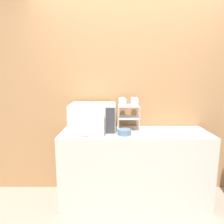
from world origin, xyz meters
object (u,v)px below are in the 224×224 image
object	(u,v)px
microwave	(94,118)
glass_back_right	(135,101)
glass_back_left	(123,101)
glass_front_left	(124,102)
glass_front_right	(136,102)
dish_rack	(129,112)
bowl	(125,132)

from	to	relation	value
microwave	glass_back_right	xyz separation A→B (m)	(0.50, 0.14, 0.18)
microwave	glass_back_left	size ratio (longest dim) A/B	6.03
glass_front_left	glass_back_left	world-z (taller)	same
microwave	glass_front_right	world-z (taller)	glass_front_right
dish_rack	glass_front_left	world-z (taller)	glass_front_left
microwave	glass_front_right	xyz separation A→B (m)	(0.49, 0.00, 0.18)
microwave	glass_front_left	size ratio (longest dim) A/B	6.03
glass_front_right	bowl	distance (m)	0.38
microwave	bowl	xyz separation A→B (m)	(0.36, -0.15, -0.13)
microwave	glass_back_right	distance (m)	0.55
bowl	glass_front_right	bearing A→B (deg)	50.13
glass_back_right	glass_front_right	world-z (taller)	same
glass_front_left	glass_front_right	xyz separation A→B (m)	(0.14, 0.01, 0.00)
microwave	glass_back_right	size ratio (longest dim) A/B	6.03
glass_back_right	bowl	bearing A→B (deg)	-114.87
microwave	glass_front_left	world-z (taller)	glass_front_left
microwave	glass_back_right	bearing A→B (deg)	15.99
glass_back_right	glass_back_left	world-z (taller)	same
glass_back_left	bowl	size ratio (longest dim) A/B	0.57
glass_front_left	bowl	distance (m)	0.35
dish_rack	glass_front_left	size ratio (longest dim) A/B	3.50
dish_rack	glass_front_left	distance (m)	0.16
dish_rack	glass_back_right	world-z (taller)	glass_back_right
microwave	glass_back_left	xyz separation A→B (m)	(0.35, 0.13, 0.18)
glass_back_right	microwave	bearing A→B (deg)	-164.01
glass_back_right	glass_front_right	bearing A→B (deg)	-92.58
dish_rack	glass_front_right	distance (m)	0.16
dish_rack	bowl	world-z (taller)	dish_rack
glass_back_right	glass_back_left	bearing A→B (deg)	-175.97
bowl	dish_rack	bearing A→B (deg)	74.38
dish_rack	glass_front_right	size ratio (longest dim) A/B	3.50
glass_front_right	microwave	bearing A→B (deg)	-179.61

